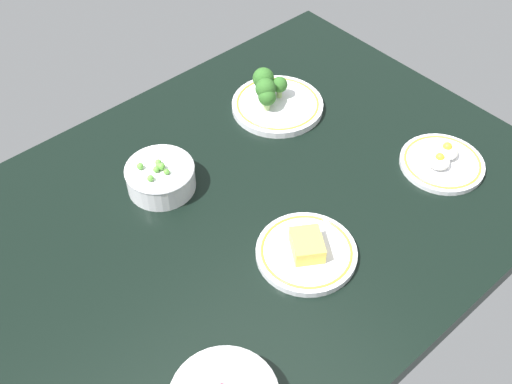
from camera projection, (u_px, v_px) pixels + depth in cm
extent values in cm
cube|color=black|center=(256.00, 206.00, 125.18)|extent=(114.82, 86.30, 4.00)
cylinder|color=silver|center=(277.00, 106.00, 142.34)|extent=(20.86, 20.86, 1.57)
torus|color=gold|center=(278.00, 103.00, 141.77)|extent=(18.86, 18.86, 0.50)
cylinder|color=#9EBC72|center=(265.00, 100.00, 140.18)|extent=(1.63, 1.63, 2.92)
sphere|color=#2D6023|center=(266.00, 89.00, 137.84)|extent=(4.66, 4.66, 4.66)
cylinder|color=#9EBC72|center=(279.00, 93.00, 142.61)|extent=(1.27, 1.27, 2.04)
sphere|color=#2D6023|center=(280.00, 85.00, 140.87)|extent=(3.63, 3.63, 3.63)
cylinder|color=#9EBC72|center=(267.00, 106.00, 139.52)|extent=(1.40, 1.40, 2.00)
sphere|color=#2D6023|center=(267.00, 97.00, 137.69)|extent=(4.00, 4.00, 4.00)
cylinder|color=#9EBC72|center=(263.00, 89.00, 143.10)|extent=(1.73, 1.73, 2.54)
sphere|color=#2D6023|center=(263.00, 78.00, 140.82)|extent=(4.94, 4.94, 4.94)
cylinder|color=silver|center=(161.00, 178.00, 124.15)|extent=(13.67, 13.67, 5.06)
torus|color=silver|center=(159.00, 169.00, 122.30)|extent=(13.92, 13.92, 0.80)
sphere|color=#599E38|center=(167.00, 172.00, 120.99)|extent=(1.09, 1.09, 1.09)
sphere|color=#599E38|center=(156.00, 169.00, 121.31)|extent=(1.26, 1.26, 1.26)
sphere|color=#599E38|center=(159.00, 166.00, 121.97)|extent=(1.33, 1.33, 1.33)
sphere|color=#599E38|center=(166.00, 172.00, 120.95)|extent=(1.16, 1.16, 1.16)
sphere|color=#599E38|center=(150.00, 178.00, 119.64)|extent=(1.31, 1.31, 1.31)
sphere|color=#599E38|center=(161.00, 166.00, 121.69)|extent=(1.52, 1.52, 1.52)
sphere|color=#599E38|center=(158.00, 162.00, 122.62)|extent=(1.30, 1.30, 1.30)
sphere|color=#599E38|center=(140.00, 166.00, 121.85)|extent=(1.36, 1.36, 1.36)
cylinder|color=silver|center=(442.00, 163.00, 129.76)|extent=(17.44, 17.44, 1.15)
torus|color=gold|center=(442.00, 161.00, 129.34)|extent=(15.85, 15.85, 0.50)
ellipsoid|color=white|center=(439.00, 161.00, 127.54)|extent=(4.64, 4.64, 2.55)
sphere|color=yellow|center=(440.00, 157.00, 126.70)|extent=(1.86, 1.86, 1.86)
ellipsoid|color=white|center=(446.00, 151.00, 129.51)|extent=(4.91, 4.91, 2.70)
sphere|color=yellow|center=(447.00, 147.00, 128.62)|extent=(1.96, 1.96, 1.96)
cylinder|color=silver|center=(306.00, 253.00, 113.69)|extent=(18.55, 18.55, 1.35)
torus|color=gold|center=(307.00, 251.00, 113.19)|extent=(16.82, 16.82, 0.50)
cube|color=#F2D14C|center=(307.00, 245.00, 112.01)|extent=(8.27, 8.67, 3.24)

